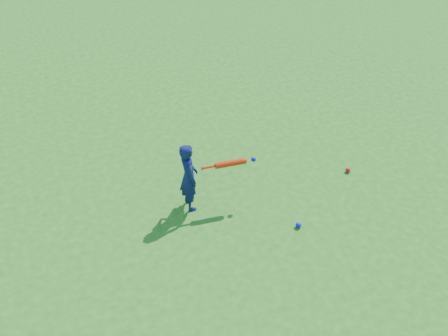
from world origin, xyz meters
name	(u,v)px	position (x,y,z in m)	size (l,w,h in m)	color
ground	(160,217)	(0.00, 0.00, 0.00)	(80.00, 80.00, 0.00)	#1F6718
child	(189,177)	(0.47, 0.08, 0.52)	(0.38, 0.25, 1.04)	#0F1648
ground_ball_red	(348,170)	(2.98, 0.00, 0.04)	(0.08, 0.08, 0.08)	red
ground_ball_blue	(298,225)	(1.71, -0.84, 0.04)	(0.08, 0.08, 0.08)	#0C14DA
bat_swing	(232,163)	(1.06, -0.01, 0.67)	(0.77, 0.11, 0.09)	red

